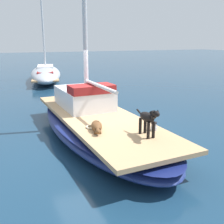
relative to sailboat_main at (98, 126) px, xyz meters
name	(u,v)px	position (x,y,z in m)	size (l,w,h in m)	color
ground_plane	(98,137)	(0.00, 0.00, -0.34)	(120.00, 120.00, 0.00)	navy
sailboat_main	(98,126)	(0.00, 0.00, 0.00)	(2.62, 7.27, 0.66)	navy
cabin_house	(84,97)	(-0.02, 1.12, 0.67)	(1.43, 2.24, 0.84)	silver
dog_black	(148,119)	(0.39, -2.10, 0.75)	(0.23, 0.94, 0.70)	black
dog_brown	(97,127)	(-0.52, -1.26, 0.43)	(0.43, 0.93, 0.22)	brown
deck_winch	(154,127)	(0.74, -1.81, 0.42)	(0.16, 0.16, 0.21)	#B7B7BC
coiled_rope	(92,127)	(-0.55, -1.00, 0.35)	(0.32, 0.32, 0.04)	beige
moored_boat_far_astern	(46,73)	(0.90, 12.25, 0.19)	(3.56, 8.22, 6.38)	#B2B7C1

